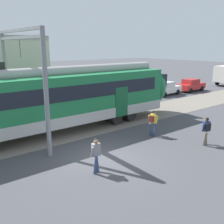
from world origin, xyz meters
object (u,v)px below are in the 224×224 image
pedestrian_grey (96,152)px  pedestrian_yellow (153,121)px  parked_car_white (166,88)px  pedestrian_navy (206,129)px  parked_car_silver (137,93)px  parked_car_red (191,85)px

pedestrian_grey → pedestrian_yellow: bearing=18.4°
pedestrian_yellow → parked_car_white: (11.69, 8.93, -0.21)m
pedestrian_navy → parked_car_silver: (5.72, 11.82, -0.21)m
pedestrian_grey → parked_car_red: pedestrian_grey is taller
pedestrian_navy → parked_car_red: 18.99m
pedestrian_grey → parked_car_red: 24.31m
parked_car_silver → pedestrian_yellow: bearing=-128.2°
pedestrian_yellow → pedestrian_navy: same height
pedestrian_yellow → parked_car_silver: pedestrian_yellow is taller
parked_car_silver → parked_car_red: bearing=-0.8°
parked_car_red → parked_car_white: bearing=176.8°
pedestrian_yellow → pedestrian_navy: 3.25m
pedestrian_yellow → parked_car_red: 18.37m
pedestrian_grey → pedestrian_yellow: size_ratio=1.00×
pedestrian_yellow → parked_car_silver: bearing=51.8°
parked_car_silver → parked_car_white: 4.75m
parked_car_silver → parked_car_red: size_ratio=1.01×
pedestrian_navy → parked_car_red: bearing=38.0°
parked_car_silver → parked_car_white: size_ratio=1.00×
pedestrian_navy → parked_car_white: pedestrian_navy is taller
pedestrian_grey → parked_car_silver: (12.64, 10.70, -0.21)m
parked_car_white → pedestrian_navy: bearing=-131.2°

